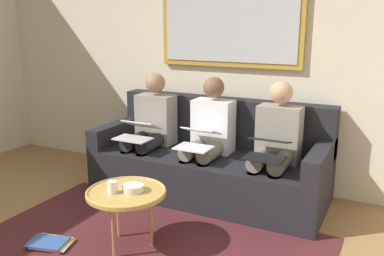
{
  "coord_description": "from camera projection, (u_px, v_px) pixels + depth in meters",
  "views": [
    {
      "loc": [
        -1.57,
        1.41,
        1.63
      ],
      "look_at": [
        0.0,
        -1.7,
        0.75
      ],
      "focal_mm": 39.29,
      "sensor_mm": 36.0,
      "label": 1
    }
  ],
  "objects": [
    {
      "name": "wall_rear",
      "position": [
        232.0,
        56.0,
        4.24
      ],
      "size": [
        6.0,
        0.12,
        2.6
      ],
      "primitive_type": "cube",
      "color": "beige",
      "rests_on": "ground_plane"
    },
    {
      "name": "area_rug",
      "position": [
        139.0,
        253.0,
        3.04
      ],
      "size": [
        2.6,
        1.8,
        0.01
      ],
      "primitive_type": "cube",
      "color": "#4C1E23",
      "rests_on": "ground_plane"
    },
    {
      "name": "couch",
      "position": [
        211.0,
        162.0,
        4.07
      ],
      "size": [
        2.2,
        0.9,
        0.9
      ],
      "color": "black",
      "rests_on": "ground_plane"
    },
    {
      "name": "framed_mirror",
      "position": [
        229.0,
        31.0,
        4.1
      ],
      "size": [
        1.47,
        0.05,
        0.7
      ],
      "color": "#B7892D"
    },
    {
      "name": "coffee_table",
      "position": [
        126.0,
        193.0,
        3.04
      ],
      "size": [
        0.58,
        0.58,
        0.45
      ],
      "color": "tan",
      "rests_on": "ground_plane"
    },
    {
      "name": "cup",
      "position": [
        112.0,
        187.0,
        2.99
      ],
      "size": [
        0.07,
        0.07,
        0.09
      ],
      "primitive_type": "cylinder",
      "color": "silver",
      "rests_on": "coffee_table"
    },
    {
      "name": "bowl",
      "position": [
        133.0,
        188.0,
        3.03
      ],
      "size": [
        0.16,
        0.16,
        0.05
      ],
      "primitive_type": "cylinder",
      "color": "beige",
      "rests_on": "coffee_table"
    },
    {
      "name": "person_left",
      "position": [
        276.0,
        143.0,
        3.65
      ],
      "size": [
        0.38,
        0.58,
        1.14
      ],
      "color": "gray",
      "rests_on": "couch"
    },
    {
      "name": "laptop_black",
      "position": [
        267.0,
        148.0,
        3.44
      ],
      "size": [
        0.32,
        0.36,
        0.15
      ],
      "color": "black"
    },
    {
      "name": "person_middle",
      "position": [
        209.0,
        134.0,
        3.93
      ],
      "size": [
        0.38,
        0.58,
        1.14
      ],
      "color": "silver",
      "rests_on": "couch"
    },
    {
      "name": "laptop_white",
      "position": [
        198.0,
        138.0,
        3.73
      ],
      "size": [
        0.31,
        0.39,
        0.17
      ],
      "color": "white"
    },
    {
      "name": "person_right",
      "position": [
        151.0,
        127.0,
        4.21
      ],
      "size": [
        0.38,
        0.58,
        1.14
      ],
      "color": "gray",
      "rests_on": "couch"
    },
    {
      "name": "laptop_silver",
      "position": [
        138.0,
        131.0,
        4.01
      ],
      "size": [
        0.34,
        0.36,
        0.16
      ],
      "color": "silver"
    },
    {
      "name": "magazine_stack",
      "position": [
        51.0,
        243.0,
        3.14
      ],
      "size": [
        0.35,
        0.29,
        0.04
      ],
      "color": "red",
      "rests_on": "ground_plane"
    }
  ]
}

